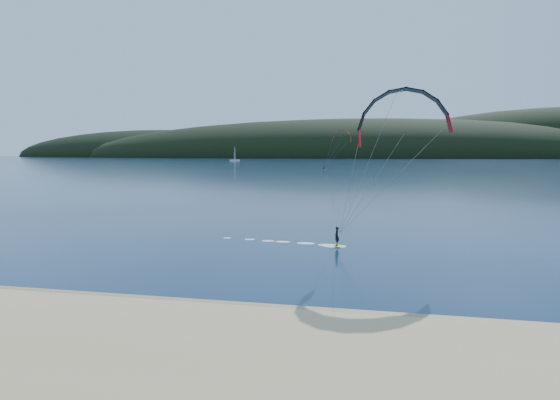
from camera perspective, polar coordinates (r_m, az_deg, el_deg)
name	(u,v)px	position (r m, az deg, el deg)	size (l,w,h in m)	color
ground	(157,341)	(22.37, -13.57, -15.12)	(1800.00, 1800.00, 0.00)	#071A35
wet_sand	(198,308)	(26.24, -9.15, -11.81)	(220.00, 2.50, 0.10)	#876A4E
headland	(388,157)	(764.13, 11.99, 4.69)	(1200.00, 310.00, 140.00)	black
kitesurfer_near	(398,140)	(37.93, 13.03, 6.53)	(19.31, 6.76, 11.35)	#BAD018
kitesurfer_far	(342,140)	(213.75, 6.91, 6.70)	(12.68, 7.94, 15.70)	#BAD018
sailboat	(235,160)	(443.98, -5.10, 4.48)	(9.26, 5.80, 12.89)	white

